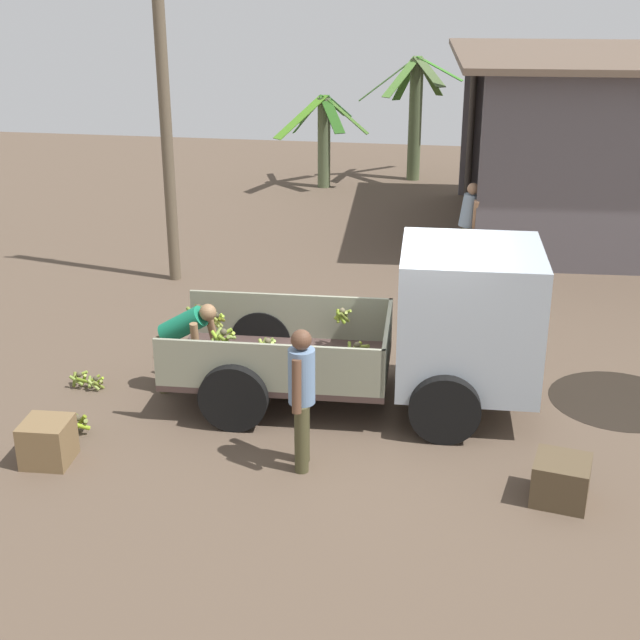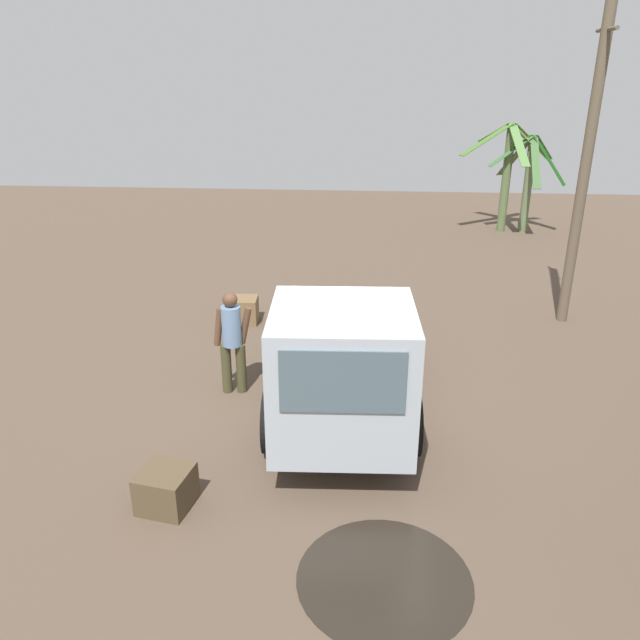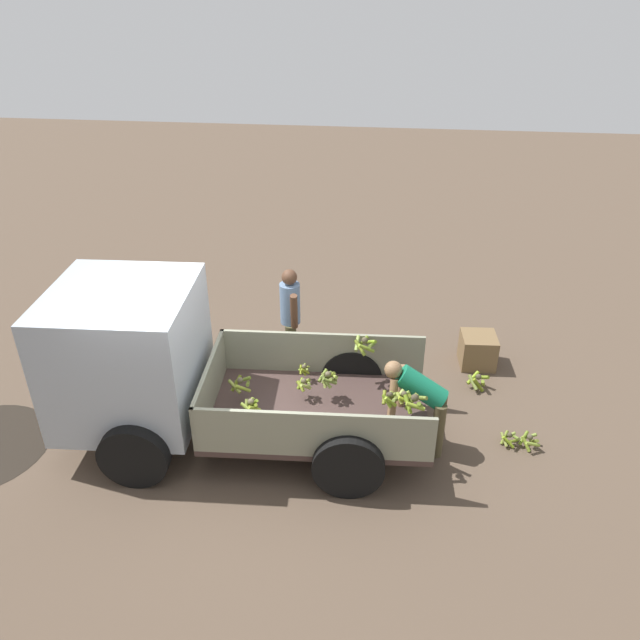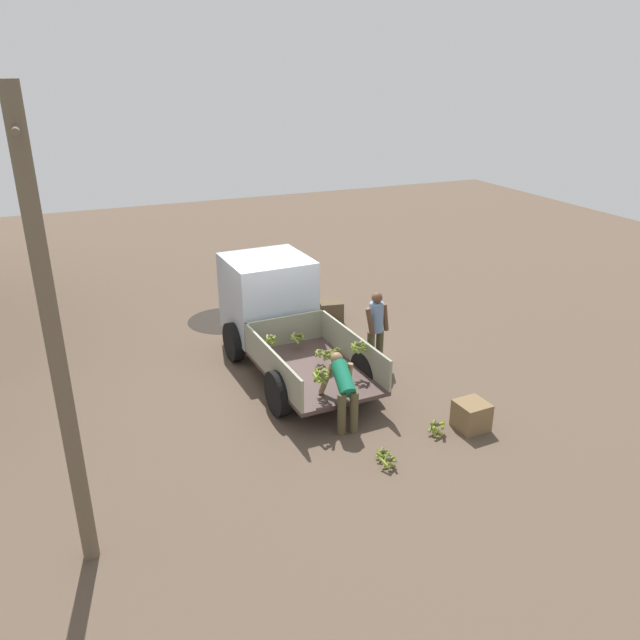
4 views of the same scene
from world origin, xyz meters
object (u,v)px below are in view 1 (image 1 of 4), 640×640
(wooden_crate_1, at_px, (561,480))
(cargo_truck, at_px, (437,325))
(person_bystander_near_shed, at_px, (468,220))
(banana_bunch_on_ground_1, at_px, (79,378))
(wooden_crate_0, at_px, (48,442))
(banana_bunch_on_ground_0, at_px, (96,382))
(utility_pole, at_px, (165,113))
(person_worker_loading, at_px, (182,337))
(person_foreground_visitor, at_px, (301,392))
(banana_bunch_on_ground_2, at_px, (78,423))

(wooden_crate_1, bearing_deg, cargo_truck, 126.15)
(person_bystander_near_shed, distance_m, banana_bunch_on_ground_1, 7.94)
(banana_bunch_on_ground_1, relative_size, wooden_crate_0, 0.53)
(banana_bunch_on_ground_0, height_order, banana_bunch_on_ground_1, banana_bunch_on_ground_1)
(cargo_truck, height_order, wooden_crate_1, cargo_truck)
(cargo_truck, bearing_deg, utility_pole, 136.18)
(person_bystander_near_shed, xyz_separation_m, wooden_crate_0, (-4.53, -8.02, -0.62))
(person_worker_loading, distance_m, wooden_crate_1, 5.08)
(utility_pole, distance_m, wooden_crate_0, 6.95)
(person_worker_loading, xyz_separation_m, banana_bunch_on_ground_1, (-1.43, -0.13, -0.63))
(person_foreground_visitor, height_order, banana_bunch_on_ground_1, person_foreground_visitor)
(person_bystander_near_shed, bearing_deg, person_worker_loading, -124.52)
(utility_pole, xyz_separation_m, person_bystander_near_shed, (5.15, 1.64, -2.07))
(banana_bunch_on_ground_2, bearing_deg, cargo_truck, 19.48)
(person_bystander_near_shed, xyz_separation_m, banana_bunch_on_ground_0, (-4.75, -6.16, -0.77))
(person_worker_loading, xyz_separation_m, person_bystander_near_shed, (3.57, 6.00, 0.12))
(cargo_truck, bearing_deg, person_foreground_visitor, -130.97)
(banana_bunch_on_ground_2, relative_size, wooden_crate_1, 0.60)
(cargo_truck, distance_m, banana_bunch_on_ground_0, 4.57)
(wooden_crate_0, bearing_deg, banana_bunch_on_ground_0, 96.91)
(utility_pole, height_order, person_foreground_visitor, utility_pole)
(utility_pole, relative_size, banana_bunch_on_ground_2, 17.10)
(utility_pole, bearing_deg, wooden_crate_0, -84.41)
(banana_bunch_on_ground_0, bearing_deg, banana_bunch_on_ground_2, -76.83)
(banana_bunch_on_ground_0, bearing_deg, wooden_crate_1, -15.96)
(utility_pole, relative_size, person_worker_loading, 4.61)
(wooden_crate_0, bearing_deg, banana_bunch_on_ground_1, 103.94)
(banana_bunch_on_ground_2, bearing_deg, wooden_crate_0, -94.70)
(person_bystander_near_shed, bearing_deg, banana_bunch_on_ground_2, -125.03)
(person_foreground_visitor, bearing_deg, cargo_truck, -135.41)
(person_foreground_visitor, relative_size, wooden_crate_0, 3.17)
(cargo_truck, height_order, person_foreground_visitor, cargo_truck)
(person_foreground_visitor, relative_size, wooden_crate_1, 2.92)
(person_worker_loading, distance_m, person_bystander_near_shed, 6.98)
(wooden_crate_0, bearing_deg, banana_bunch_on_ground_2, 85.30)
(cargo_truck, bearing_deg, banana_bunch_on_ground_1, -179.68)
(person_foreground_visitor, height_order, person_worker_loading, person_foreground_visitor)
(person_bystander_near_shed, bearing_deg, wooden_crate_0, -123.18)
(person_foreground_visitor, distance_m, person_bystander_near_shed, 7.81)
(banana_bunch_on_ground_1, bearing_deg, cargo_truck, 2.97)
(banana_bunch_on_ground_1, bearing_deg, wooden_crate_1, -15.64)
(utility_pole, relative_size, person_foreground_visitor, 3.50)
(banana_bunch_on_ground_1, xyz_separation_m, wooden_crate_0, (0.47, -1.89, 0.13))
(person_bystander_near_shed, relative_size, banana_bunch_on_ground_0, 6.02)
(utility_pole, bearing_deg, banana_bunch_on_ground_0, -84.96)
(banana_bunch_on_ground_2, xyz_separation_m, wooden_crate_1, (5.60, -0.48, 0.09))
(person_foreground_visitor, height_order, banana_bunch_on_ground_2, person_foreground_visitor)
(cargo_truck, distance_m, wooden_crate_1, 2.58)
(person_worker_loading, xyz_separation_m, banana_bunch_on_ground_0, (-1.18, -0.17, -0.66))
(utility_pole, relative_size, wooden_crate_0, 11.10)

